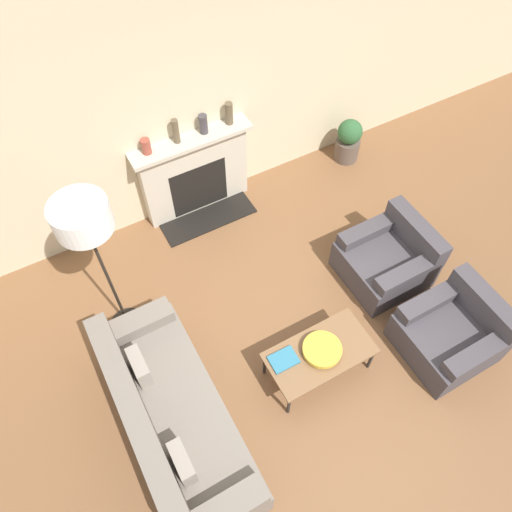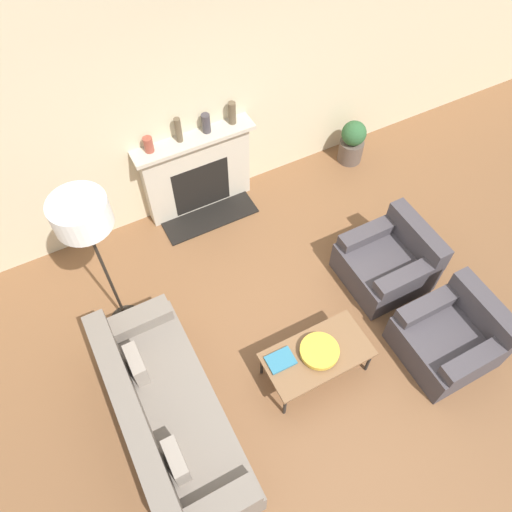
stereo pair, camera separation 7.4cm
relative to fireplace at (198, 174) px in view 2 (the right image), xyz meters
name	(u,v)px [view 2 (the right image)]	position (x,y,z in m)	size (l,w,h in m)	color
ground_plane	(323,372)	(0.16, -2.67, -0.53)	(18.00, 18.00, 0.00)	brown
wall_back	(198,99)	(0.16, 0.14, 0.92)	(18.00, 0.06, 2.90)	beige
fireplace	(198,174)	(0.00, 0.00, 0.00)	(1.43, 0.59, 1.10)	beige
couch	(168,416)	(-1.40, -2.46, -0.23)	(0.82, 2.08, 0.78)	slate
armchair_near	(451,337)	(1.41, -3.03, -0.26)	(0.87, 0.85, 0.72)	#423D42
armchair_far	(389,262)	(1.41, -1.99, -0.26)	(0.87, 0.85, 0.72)	#423D42
coffee_table	(317,355)	(0.08, -2.60, -0.16)	(1.03, 0.54, 0.41)	brown
bowl	(319,351)	(0.10, -2.60, -0.08)	(0.38, 0.38, 0.07)	gold
book	(281,360)	(-0.26, -2.50, -0.12)	(0.26, 0.20, 0.02)	teal
floor_lamp	(85,223)	(-1.41, -1.17, 1.13)	(0.48, 0.48, 1.91)	black
mantel_vase_left	(148,145)	(-0.50, 0.01, 0.65)	(0.10, 0.10, 0.18)	brown
mantel_vase_center_left	(178,130)	(-0.15, 0.01, 0.71)	(0.07, 0.07, 0.29)	brown
mantel_vase_center_right	(206,123)	(0.18, 0.01, 0.68)	(0.10, 0.10, 0.23)	#3D383D
mantel_vase_right	(232,113)	(0.50, 0.01, 0.70)	(0.09, 0.09, 0.27)	brown
potted_plant	(352,142)	(2.13, -0.20, -0.23)	(0.33, 0.33, 0.62)	brown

